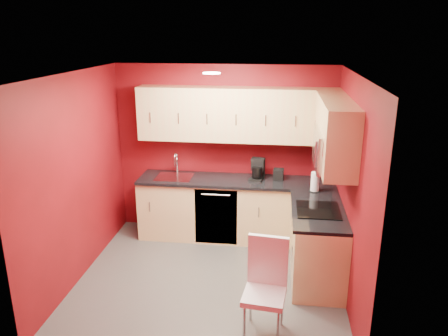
% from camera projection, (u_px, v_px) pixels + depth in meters
% --- Properties ---
extents(floor, '(3.20, 3.20, 0.00)m').
position_uv_depth(floor, '(210.00, 279.00, 5.41)').
color(floor, '#454341').
rests_on(floor, ground).
extents(ceiling, '(3.20, 3.20, 0.00)m').
position_uv_depth(ceiling, '(207.00, 74.00, 4.66)').
color(ceiling, white).
rests_on(ceiling, wall_back).
extents(wall_back, '(3.20, 0.00, 3.20)m').
position_uv_depth(wall_back, '(225.00, 150.00, 6.45)').
color(wall_back, maroon).
rests_on(wall_back, floor).
extents(wall_front, '(3.20, 0.00, 3.20)m').
position_uv_depth(wall_front, '(180.00, 245.00, 3.62)').
color(wall_front, maroon).
rests_on(wall_front, floor).
extents(wall_left, '(0.00, 3.00, 3.00)m').
position_uv_depth(wall_left, '(77.00, 179.00, 5.23)').
color(wall_left, maroon).
rests_on(wall_left, floor).
extents(wall_right, '(0.00, 3.00, 3.00)m').
position_uv_depth(wall_right, '(351.00, 191.00, 4.84)').
color(wall_right, maroon).
rests_on(wall_right, floor).
extents(base_cabinets_back, '(2.80, 0.60, 0.87)m').
position_uv_depth(base_cabinets_back, '(236.00, 210.00, 6.39)').
color(base_cabinets_back, '#EECF88').
rests_on(base_cabinets_back, floor).
extents(base_cabinets_right, '(0.60, 1.30, 0.87)m').
position_uv_depth(base_cabinets_right, '(317.00, 244.00, 5.36)').
color(base_cabinets_right, '#EECF88').
rests_on(base_cabinets_right, floor).
extents(countertop_back, '(2.80, 0.63, 0.04)m').
position_uv_depth(countertop_back, '(236.00, 181.00, 6.24)').
color(countertop_back, black).
rests_on(countertop_back, base_cabinets_back).
extents(countertop_right, '(0.63, 1.27, 0.04)m').
position_uv_depth(countertop_right, '(318.00, 211.00, 5.21)').
color(countertop_right, black).
rests_on(countertop_right, base_cabinets_right).
extents(upper_cabinets_back, '(2.80, 0.35, 0.75)m').
position_uv_depth(upper_cabinets_back, '(237.00, 114.00, 6.09)').
color(upper_cabinets_back, tan).
rests_on(upper_cabinets_back, wall_back).
extents(upper_cabinets_right, '(0.35, 1.55, 0.75)m').
position_uv_depth(upper_cabinets_right, '(334.00, 126.00, 5.09)').
color(upper_cabinets_right, tan).
rests_on(upper_cabinets_right, wall_right).
extents(microwave, '(0.42, 0.76, 0.42)m').
position_uv_depth(microwave, '(333.00, 150.00, 4.93)').
color(microwave, silver).
rests_on(microwave, upper_cabinets_right).
extents(cooktop, '(0.50, 0.55, 0.01)m').
position_uv_depth(cooktop, '(318.00, 210.00, 5.17)').
color(cooktop, black).
rests_on(cooktop, countertop_right).
extents(sink, '(0.52, 0.42, 0.35)m').
position_uv_depth(sink, '(175.00, 174.00, 6.35)').
color(sink, silver).
rests_on(sink, countertop_back).
extents(dishwasher_front, '(0.60, 0.02, 0.82)m').
position_uv_depth(dishwasher_front, '(216.00, 217.00, 6.15)').
color(dishwasher_front, black).
rests_on(dishwasher_front, base_cabinets_back).
extents(downlight, '(0.20, 0.20, 0.01)m').
position_uv_depth(downlight, '(212.00, 73.00, 4.95)').
color(downlight, white).
rests_on(downlight, ceiling).
extents(coffee_maker, '(0.24, 0.28, 0.31)m').
position_uv_depth(coffee_maker, '(257.00, 170.00, 6.18)').
color(coffee_maker, black).
rests_on(coffee_maker, countertop_back).
extents(napkin_holder, '(0.15, 0.15, 0.15)m').
position_uv_depth(napkin_holder, '(278.00, 174.00, 6.22)').
color(napkin_holder, black).
rests_on(napkin_holder, countertop_back).
extents(paper_towel, '(0.18, 0.18, 0.26)m').
position_uv_depth(paper_towel, '(315.00, 182.00, 5.75)').
color(paper_towel, silver).
rests_on(paper_towel, countertop_right).
extents(dining_chair, '(0.45, 0.47, 1.01)m').
position_uv_depth(dining_chair, '(264.00, 290.00, 4.30)').
color(dining_chair, white).
rests_on(dining_chair, floor).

